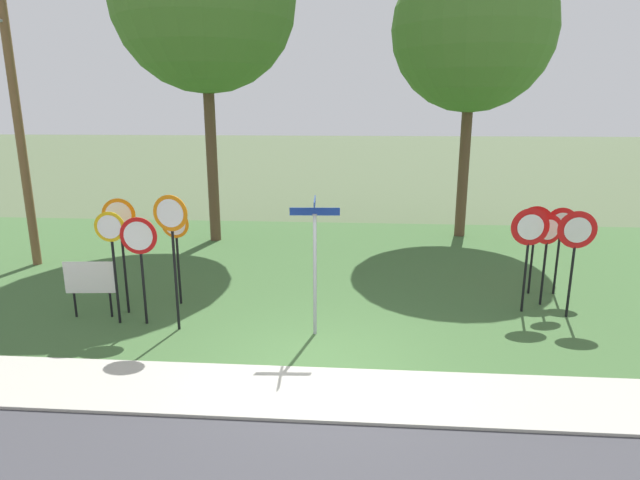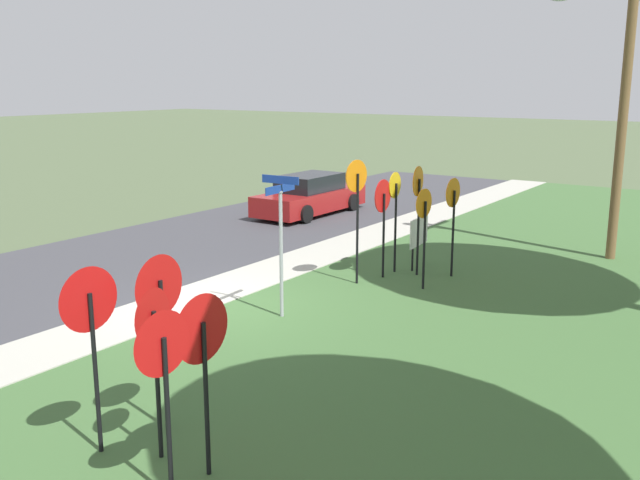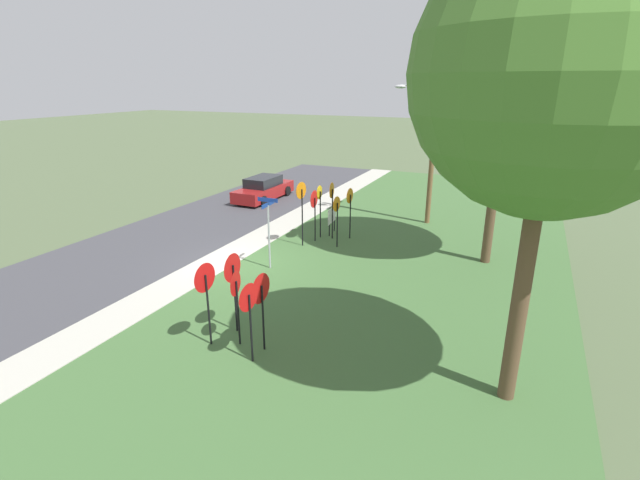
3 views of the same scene
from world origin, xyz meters
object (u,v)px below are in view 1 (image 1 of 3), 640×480
at_px(stop_sign_center_tall, 172,233).
at_px(street_name_post, 315,255).
at_px(stop_sign_near_left, 121,231).
at_px(yield_sign_near_left, 535,230).
at_px(stop_sign_near_right, 176,237).
at_px(utility_pole, 10,88).
at_px(yield_sign_far_left, 576,239).
at_px(stop_sign_far_left, 140,247).
at_px(stop_sign_far_center, 121,232).
at_px(yield_sign_near_right, 529,236).
at_px(notice_board, 90,280).
at_px(stop_sign_far_right, 112,245).
at_px(yield_sign_far_right, 548,239).
at_px(yield_sign_center, 561,231).
at_px(oak_tree_right, 473,30).

relative_size(stop_sign_center_tall, street_name_post, 1.02).
distance_m(stop_sign_near_left, yield_sign_near_left, 9.47).
relative_size(stop_sign_near_left, stop_sign_near_right, 1.16).
bearing_deg(utility_pole, yield_sign_far_left, -11.56).
xyz_separation_m(yield_sign_near_left, street_name_post, (-5.03, -2.71, 0.04)).
distance_m(stop_sign_far_left, utility_pole, 7.07).
xyz_separation_m(stop_sign_center_tall, street_name_post, (2.81, 0.03, -0.39)).
bearing_deg(stop_sign_far_center, yield_sign_near_right, 2.70).
height_order(yield_sign_near_left, notice_board, yield_sign_near_left).
bearing_deg(stop_sign_near_left, stop_sign_far_left, -49.11).
height_order(stop_sign_far_right, stop_sign_center_tall, stop_sign_center_tall).
xyz_separation_m(stop_sign_far_left, utility_pole, (-4.91, 3.89, 3.27)).
bearing_deg(stop_sign_center_tall, notice_board, 173.28).
distance_m(stop_sign_far_left, notice_board, 1.57).
distance_m(stop_sign_center_tall, yield_sign_far_left, 8.31).
bearing_deg(yield_sign_far_right, stop_sign_center_tall, -177.00).
distance_m(stop_sign_far_center, yield_sign_near_left, 9.69).
distance_m(stop_sign_near_right, stop_sign_center_tall, 1.57).
xyz_separation_m(stop_sign_far_right, yield_sign_center, (9.81, 2.52, -0.12)).
relative_size(yield_sign_far_right, utility_pole, 0.23).
bearing_deg(utility_pole, stop_sign_near_left, -37.89).
distance_m(stop_sign_near_left, stop_sign_far_center, 0.83).
relative_size(stop_sign_near_left, yield_sign_near_right, 1.09).
bearing_deg(stop_sign_far_right, yield_sign_near_right, 5.09).
bearing_deg(stop_sign_near_left, stop_sign_far_right, -91.72).
distance_m(utility_pole, notice_board, 6.55).
xyz_separation_m(stop_sign_center_tall, oak_tree_right, (7.25, 8.78, 4.85)).
distance_m(stop_sign_near_right, utility_pole, 6.78).
bearing_deg(yield_sign_near_right, yield_sign_far_right, 38.49).
bearing_deg(stop_sign_near_left, yield_sign_near_left, 4.08).
bearing_deg(utility_pole, notice_board, -44.71).
xyz_separation_m(stop_sign_far_left, yield_sign_near_right, (8.11, 1.29, 0.08)).
bearing_deg(stop_sign_near_left, utility_pole, 134.36).
relative_size(yield_sign_near_right, street_name_post, 0.86).
bearing_deg(yield_sign_far_left, stop_sign_near_left, -173.43).
height_order(stop_sign_center_tall, notice_board, stop_sign_center_tall).
height_order(yield_sign_near_right, street_name_post, street_name_post).
xyz_separation_m(stop_sign_near_right, oak_tree_right, (7.70, 7.35, 5.29)).
relative_size(stop_sign_far_left, oak_tree_right, 0.24).
height_order(yield_sign_near_right, utility_pole, utility_pole).
relative_size(stop_sign_far_left, street_name_post, 0.84).
xyz_separation_m(stop_sign_far_center, oak_tree_right, (9.02, 7.26, 5.21)).
bearing_deg(stop_sign_far_left, stop_sign_far_center, 125.57).
bearing_deg(utility_pole, yield_sign_center, -5.54).
bearing_deg(stop_sign_far_left, utility_pole, 139.71).
xyz_separation_m(yield_sign_near_right, utility_pole, (-13.02, 2.59, 3.19)).
bearing_deg(yield_sign_near_left, stop_sign_near_right, -168.20).
xyz_separation_m(stop_sign_far_left, notice_board, (-1.29, 0.30, -0.84)).
relative_size(stop_sign_near_right, utility_pole, 0.24).
bearing_deg(yield_sign_far_right, oak_tree_right, 84.14).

